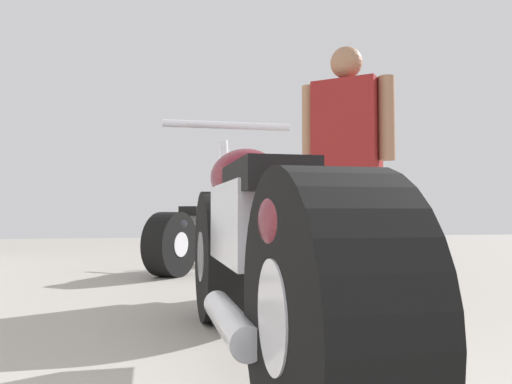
% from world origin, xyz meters
% --- Properties ---
extents(ground_plane, '(15.36, 15.36, 0.00)m').
position_xyz_m(ground_plane, '(0.00, 3.16, 0.00)').
color(ground_plane, gray).
extents(motorcycle_maroon_cruiser, '(0.63, 2.13, 0.99)m').
position_xyz_m(motorcycle_maroon_cruiser, '(-0.10, 1.78, 0.41)').
color(motorcycle_maroon_cruiser, black).
rests_on(motorcycle_maroon_cruiser, ground_plane).
extents(motorcycle_black_naked, '(1.18, 1.59, 0.83)m').
position_xyz_m(motorcycle_black_naked, '(-0.06, 4.82, 0.34)').
color(motorcycle_black_naked, black).
rests_on(motorcycle_black_naked, ground_plane).
extents(mechanic_in_blue, '(0.63, 0.53, 1.79)m').
position_xyz_m(mechanic_in_blue, '(0.90, 3.58, 1.01)').
color(mechanic_in_blue, '#2D3851').
rests_on(mechanic_in_blue, ground_plane).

